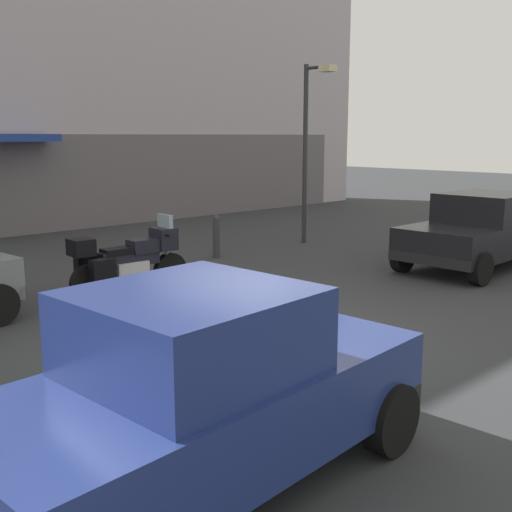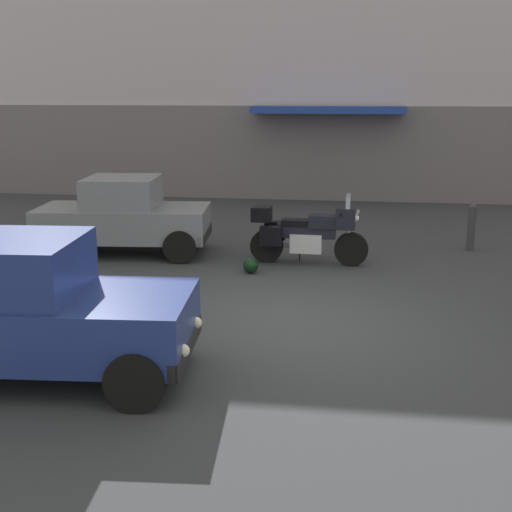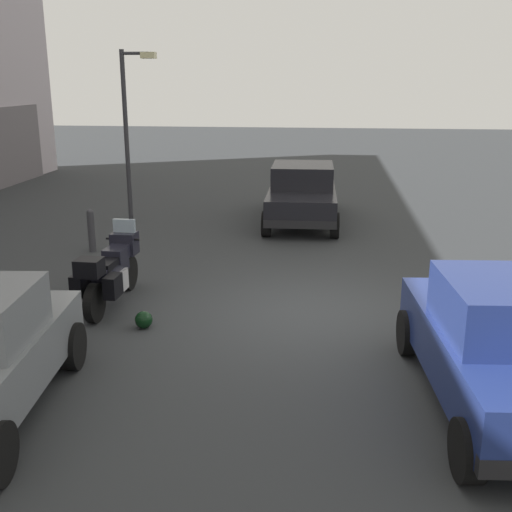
{
  "view_description": "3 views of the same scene",
  "coord_description": "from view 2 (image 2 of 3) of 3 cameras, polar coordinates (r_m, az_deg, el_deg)",
  "views": [
    {
      "loc": [
        -5.58,
        -5.88,
        2.75
      ],
      "look_at": [
        0.56,
        0.75,
        1.01
      ],
      "focal_mm": 43.8,
      "sensor_mm": 36.0,
      "label": 1
    },
    {
      "loc": [
        0.92,
        -9.22,
        3.24
      ],
      "look_at": [
        -0.52,
        0.69,
        0.8
      ],
      "focal_mm": 47.77,
      "sensor_mm": 36.0,
      "label": 2
    },
    {
      "loc": [
        -9.74,
        -0.17,
        3.82
      ],
      "look_at": [
        0.44,
        1.0,
        0.86
      ],
      "focal_mm": 43.46,
      "sensor_mm": 36.0,
      "label": 3
    }
  ],
  "objects": [
    {
      "name": "bollard_curbside",
      "position": [
        14.75,
        17.6,
        2.42
      ],
      "size": [
        0.16,
        0.16,
        0.99
      ],
      "color": "#333338",
      "rests_on": "ground"
    },
    {
      "name": "ground_plane",
      "position": [
        9.81,
        2.46,
        -5.61
      ],
      "size": [
        80.0,
        80.0,
        0.0
      ],
      "primitive_type": "plane",
      "color": "#2D3033"
    },
    {
      "name": "building_facade_rear",
      "position": [
        21.9,
        6.22,
        19.7
      ],
      "size": [
        31.45,
        3.4,
        11.23
      ],
      "color": "#B2A8B2",
      "rests_on": "ground"
    },
    {
      "name": "helmet",
      "position": [
        12.38,
        -0.44,
        -0.81
      ],
      "size": [
        0.28,
        0.28,
        0.28
      ],
      "primitive_type": "sphere",
      "color": "black",
      "rests_on": "ground"
    },
    {
      "name": "car_hatchback_near",
      "position": [
        8.23,
        -19.05,
        -4.27
      ],
      "size": [
        3.97,
        2.05,
        1.64
      ],
      "rotation": [
        0.0,
        0.0,
        0.08
      ],
      "color": "navy",
      "rests_on": "ground"
    },
    {
      "name": "motorcycle",
      "position": [
        12.98,
        4.24,
        2.01
      ],
      "size": [
        2.26,
        0.77,
        1.36
      ],
      "rotation": [
        0.0,
        0.0,
        -0.03
      ],
      "color": "black",
      "rests_on": "ground"
    },
    {
      "name": "car_compact_side",
      "position": [
        14.02,
        -11.06,
        3.28
      ],
      "size": [
        3.59,
        2.01,
        1.56
      ],
      "rotation": [
        0.0,
        0.0,
        3.24
      ],
      "color": "slate",
      "rests_on": "ground"
    }
  ]
}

